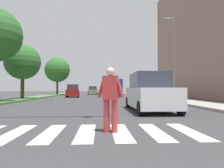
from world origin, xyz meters
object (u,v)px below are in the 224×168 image
object	(u,v)px
pedestrian_performer	(110,96)
sedan_distant	(93,91)
suv_crossing	(150,93)
sedan_far_horizon	(108,90)
tree_distant	(57,70)
truck_box_delivery	(113,86)
tree_far	(23,62)
sedan_midblock	(73,91)
street_lamp_right	(173,51)

from	to	relation	value
pedestrian_performer	sedan_distant	size ratio (longest dim) A/B	0.36
pedestrian_performer	suv_crossing	world-z (taller)	suv_crossing
sedan_far_horizon	tree_distant	bearing A→B (deg)	-115.59
tree_distant	suv_crossing	bearing A→B (deg)	-68.52
sedan_far_horizon	pedestrian_performer	bearing A→B (deg)	-92.43
tree_distant	truck_box_delivery	bearing A→B (deg)	-27.10
pedestrian_performer	sedan_distant	distance (m)	36.23
pedestrian_performer	suv_crossing	xyz separation A→B (m)	(2.30, 4.97, -0.00)
tree_far	sedan_far_horizon	distance (m)	38.00
suv_crossing	sedan_distant	bearing A→B (deg)	97.46
sedan_distant	sedan_far_horizon	bearing A→B (deg)	75.94
suv_crossing	sedan_distant	size ratio (longest dim) A/B	0.99
truck_box_delivery	pedestrian_performer	bearing A→B (deg)	-94.06
pedestrian_performer	sedan_midblock	bearing A→B (deg)	100.07
pedestrian_performer	sedan_far_horizon	distance (m)	52.21
sedan_midblock	sedan_distant	bearing A→B (deg)	80.67
street_lamp_right	sedan_midblock	distance (m)	15.09
tree_far	pedestrian_performer	world-z (taller)	tree_far
sedan_distant	sedan_far_horizon	distance (m)	16.48
tree_far	street_lamp_right	bearing A→B (deg)	-13.42
tree_distant	suv_crossing	distance (m)	28.18
sedan_midblock	sedan_distant	size ratio (longest dim) A/B	0.93
street_lamp_right	sedan_far_horizon	world-z (taller)	street_lamp_right
tree_distant	pedestrian_performer	world-z (taller)	tree_distant
truck_box_delivery	tree_far	bearing A→B (deg)	-134.79
tree_far	tree_distant	size ratio (longest dim) A/B	0.84
street_lamp_right	suv_crossing	distance (m)	9.13
tree_distant	sedan_midblock	world-z (taller)	tree_distant
tree_far	sedan_distant	xyz separation A→B (m)	(6.49, 20.40, -3.14)
sedan_midblock	truck_box_delivery	size ratio (longest dim) A/B	0.70
pedestrian_performer	sedan_midblock	size ratio (longest dim) A/B	0.39
suv_crossing	sedan_midblock	bearing A→B (deg)	109.70
street_lamp_right	suv_crossing	xyz separation A→B (m)	(-4.02, -7.33, -3.66)
tree_far	sedan_far_horizon	world-z (taller)	tree_far
pedestrian_performer	suv_crossing	size ratio (longest dim) A/B	0.37
tree_distant	sedan_midblock	xyz separation A→B (m)	(3.92, -8.36, -3.78)
tree_distant	sedan_midblock	bearing A→B (deg)	-64.89
pedestrian_performer	tree_far	bearing A→B (deg)	117.66
tree_distant	street_lamp_right	bearing A→B (deg)	-52.64
street_lamp_right	sedan_far_horizon	distance (m)	40.26
tree_distant	sedan_distant	world-z (taller)	tree_distant
pedestrian_performer	sedan_distant	world-z (taller)	pedestrian_performer
suv_crossing	tree_distant	bearing A→B (deg)	111.48
sedan_midblock	suv_crossing	bearing A→B (deg)	-70.30
street_lamp_right	truck_box_delivery	world-z (taller)	street_lamp_right
sedan_distant	sedan_far_horizon	world-z (taller)	sedan_distant
pedestrian_performer	sedan_midblock	world-z (taller)	sedan_midblock
sedan_distant	sedan_midblock	bearing A→B (deg)	-99.33
tree_distant	sedan_midblock	distance (m)	9.98
sedan_distant	truck_box_delivery	bearing A→B (deg)	-70.43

